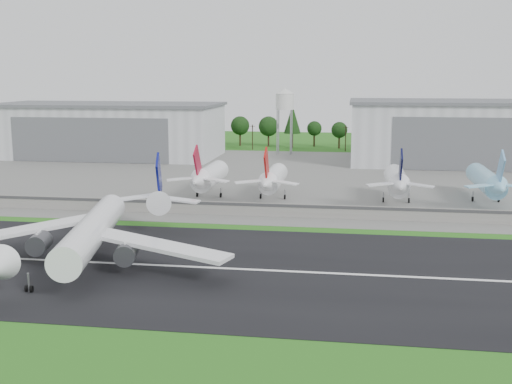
% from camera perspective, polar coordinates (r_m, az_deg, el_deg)
% --- Properties ---
extents(ground, '(600.00, 600.00, 0.00)m').
position_cam_1_polar(ground, '(110.18, -5.56, -8.26)').
color(ground, '#236718').
rests_on(ground, ground).
extents(runway, '(320.00, 60.00, 0.10)m').
position_cam_1_polar(runway, '(119.41, -4.37, -6.73)').
color(runway, black).
rests_on(runway, ground).
extents(runway_centerline, '(220.00, 1.00, 0.02)m').
position_cam_1_polar(runway_centerline, '(119.39, -4.37, -6.71)').
color(runway_centerline, white).
rests_on(runway_centerline, runway).
extents(apron, '(320.00, 150.00, 0.10)m').
position_cam_1_polar(apron, '(225.38, 1.99, 1.40)').
color(apron, slate).
rests_on(apron, ground).
extents(blast_fence, '(240.00, 0.61, 3.50)m').
position_cam_1_polar(blast_fence, '(161.73, -0.76, -1.52)').
color(blast_fence, gray).
rests_on(blast_fence, ground).
extents(hangar_west, '(97.00, 44.00, 23.20)m').
position_cam_1_polar(hangar_west, '(287.43, -13.00, 5.40)').
color(hangar_west, silver).
rests_on(hangar_west, ground).
extents(hangar_east, '(102.00, 47.00, 25.20)m').
position_cam_1_polar(hangar_east, '(271.35, 19.18, 5.03)').
color(hangar_east, silver).
rests_on(hangar_east, ground).
extents(water_tower, '(8.40, 8.40, 29.40)m').
position_cam_1_polar(water_tower, '(287.99, 2.58, 8.24)').
color(water_tower, '#99999E').
rests_on(water_tower, ground).
extents(utility_poles, '(230.00, 3.00, 12.00)m').
position_cam_1_polar(utility_poles, '(304.26, 3.79, 3.70)').
color(utility_poles, black).
rests_on(utility_poles, ground).
extents(treeline, '(320.00, 16.00, 22.00)m').
position_cam_1_polar(treeline, '(319.11, 4.03, 4.01)').
color(treeline, black).
rests_on(treeline, ground).
extents(main_airliner, '(56.08, 58.91, 18.17)m').
position_cam_1_polar(main_airliner, '(124.54, -14.46, -4.01)').
color(main_airliner, white).
rests_on(main_airliner, runway).
extents(parked_jet_red_a, '(7.36, 31.29, 16.86)m').
position_cam_1_polar(parked_jet_red_a, '(184.72, -4.32, 1.37)').
color(parked_jet_red_a, white).
rests_on(parked_jet_red_a, ground).
extents(parked_jet_red_b, '(7.36, 31.29, 16.61)m').
position_cam_1_polar(parked_jet_red_b, '(181.43, 1.44, 1.16)').
color(parked_jet_red_b, white).
rests_on(parked_jet_red_b, ground).
extents(parked_jet_navy, '(7.36, 31.29, 16.82)m').
position_cam_1_polar(parked_jet_navy, '(180.36, 12.43, 0.92)').
color(parked_jet_navy, white).
rests_on(parked_jet_navy, ground).
extents(parked_jet_skyblue, '(7.36, 37.29, 16.73)m').
position_cam_1_polar(parked_jet_skyblue, '(188.52, 19.91, 0.91)').
color(parked_jet_skyblue, '#8FD5F8').
rests_on(parked_jet_skyblue, ground).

